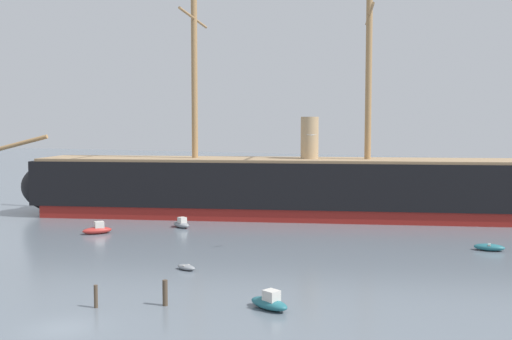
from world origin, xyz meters
TOP-DOWN VIEW (x-y plane):
  - ground_plane at (0.00, 0.00)m, footprint 400.00×400.00m
  - tall_ship at (-4.46, 46.29)m, footprint 75.24×28.61m
  - motorboat_foreground_right at (9.85, 8.59)m, footprint 3.41×2.42m
  - dinghy_near_centre at (-0.80, 15.93)m, footprint 2.08×1.35m
  - motorboat_mid_left at (-18.45, 26.71)m, footprint 3.12×3.34m
  - motorboat_alongside_bow at (-12.02, 34.04)m, footprint 3.19×2.56m
  - dinghy_alongside_stern at (21.99, 34.62)m, footprint 2.90×1.35m
  - dinghy_far_left at (-27.39, 55.39)m, footprint 2.42×1.12m
  - mooring_piling_nearest at (-0.90, 4.20)m, footprint 0.26×0.26m
  - mooring_piling_left_pair at (3.08, 6.49)m, footprint 0.35×0.35m
  - seagull_in_flight at (6.64, 26.49)m, footprint 0.69×1.11m

SIDE VIEW (x-z plane):
  - ground_plane at x=0.00m, z-range 0.00..0.00m
  - dinghy_near_centre at x=-0.80m, z-range 0.00..0.46m
  - dinghy_far_left at x=-27.39m, z-range 0.00..0.57m
  - dinghy_alongside_stern at x=21.99m, z-range 0.00..0.68m
  - motorboat_alongside_bow at x=-12.02m, z-range -0.19..1.06m
  - motorboat_foreground_right at x=9.85m, z-range -0.20..1.12m
  - motorboat_mid_left at x=-18.45m, z-range -0.20..1.16m
  - mooring_piling_nearest at x=-0.90m, z-range 0.00..1.55m
  - mooring_piling_left_pair at x=3.08m, z-range 0.00..1.76m
  - tall_ship at x=-4.46m, z-range -14.59..22.57m
  - seagull_in_flight at x=6.64m, z-range 11.14..11.28m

